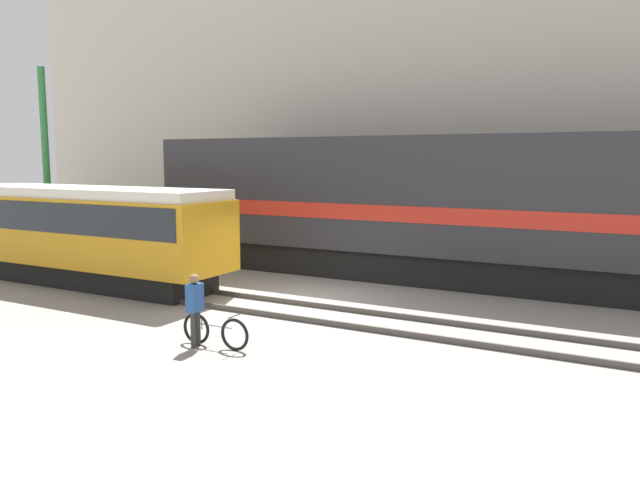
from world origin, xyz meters
The scene contains 9 objects.
ground_plane centered at (0.00, 0.00, 0.00)m, with size 120.00×120.00×0.00m, color gray.
track_near centered at (0.00, -1.25, 0.07)m, with size 60.00×1.51×0.14m.
track_far centered at (0.00, 4.51, 0.07)m, with size 60.00×1.51×0.14m.
building_backdrop centered at (0.00, 11.80, 7.54)m, with size 42.19×6.00×15.09m.
freight_locomotive centered at (3.12, 4.51, 2.45)m, with size 21.38×3.04×5.27m.
streetcar centered at (-7.12, -1.25, 1.76)m, with size 10.17×2.54×3.08m.
bicycle centered at (0.68, -4.64, 0.35)m, with size 1.70×0.44×0.75m.
person centered at (0.28, -4.79, 0.94)m, with size 0.22×0.36×1.57m.
utility_pole_left centered at (-12.58, 1.63, 3.74)m, with size 0.27×0.27×7.49m.
Camera 1 is at (8.83, -14.79, 4.00)m, focal length 35.00 mm.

